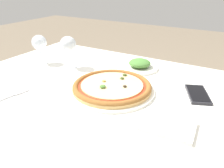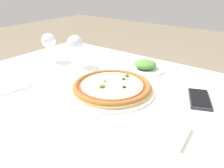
% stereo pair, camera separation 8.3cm
% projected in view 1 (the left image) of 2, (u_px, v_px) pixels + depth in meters
% --- Properties ---
extents(dining_table, '(1.13, 0.92, 0.71)m').
position_uv_depth(dining_table, '(87.00, 106.00, 0.92)').
color(dining_table, '#997047').
rests_on(dining_table, ground_plane).
extents(pizza_plate, '(0.33, 0.33, 0.04)m').
position_uv_depth(pizza_plate, '(112.00, 87.00, 0.83)').
color(pizza_plate, white).
rests_on(pizza_plate, dining_table).
extents(fork, '(0.05, 0.17, 0.00)m').
position_uv_depth(fork, '(8.00, 97.00, 0.80)').
color(fork, silver).
rests_on(fork, dining_table).
extents(wine_glass_far_left, '(0.08, 0.08, 0.15)m').
position_uv_depth(wine_glass_far_left, '(68.00, 45.00, 1.02)').
color(wine_glass_far_left, silver).
rests_on(wine_glass_far_left, dining_table).
extents(wine_glass_far_right, '(0.07, 0.07, 0.14)m').
position_uv_depth(wine_glass_far_right, '(39.00, 43.00, 1.08)').
color(wine_glass_far_right, silver).
rests_on(wine_glass_far_right, dining_table).
extents(cell_phone, '(0.12, 0.16, 0.01)m').
position_uv_depth(cell_phone, '(198.00, 94.00, 0.81)').
color(cell_phone, '#232328').
rests_on(cell_phone, dining_table).
extents(side_plate, '(0.18, 0.18, 0.05)m').
position_uv_depth(side_plate, '(140.00, 65.00, 1.04)').
color(side_plate, white).
rests_on(side_plate, dining_table).
extents(napkin_folded, '(0.16, 0.12, 0.01)m').
position_uv_depth(napkin_folded, '(168.00, 126.00, 0.63)').
color(napkin_folded, silver).
rests_on(napkin_folded, dining_table).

